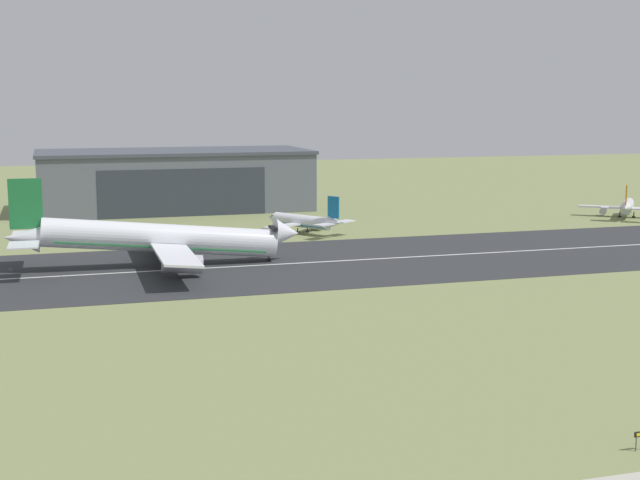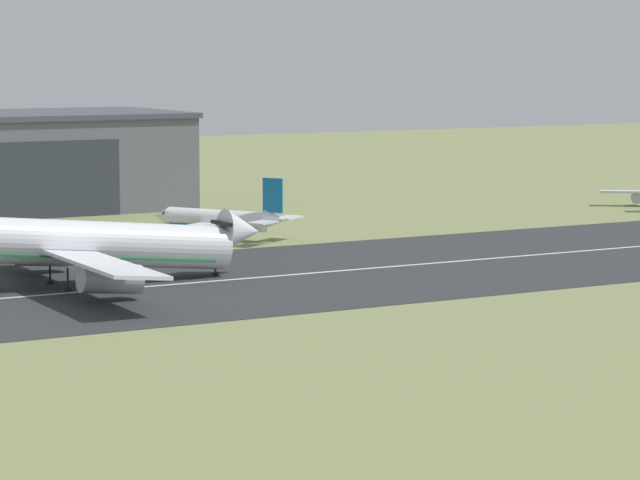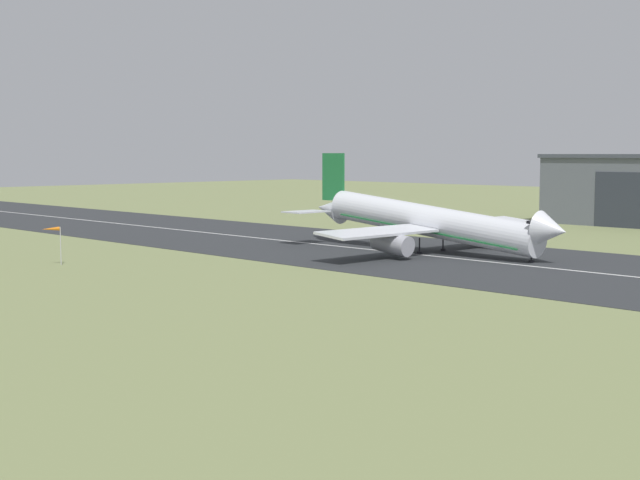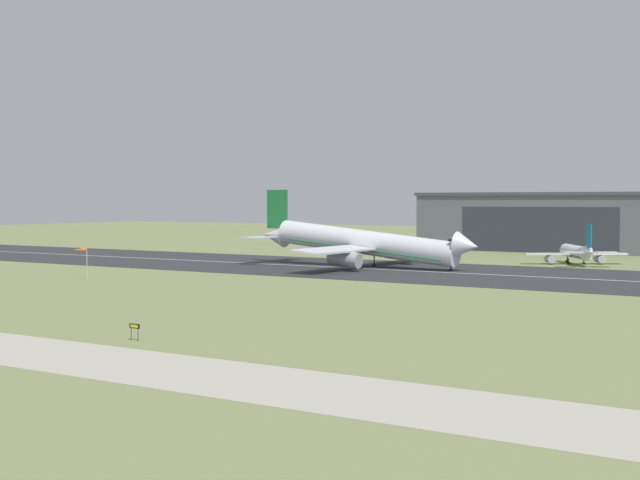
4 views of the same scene
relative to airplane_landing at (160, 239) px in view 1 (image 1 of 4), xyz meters
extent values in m
plane|color=#7A8451|center=(10.18, -68.10, -5.15)|extent=(693.51, 693.51, 0.00)
cube|color=#2B2D30|center=(10.18, -4.25, -5.12)|extent=(453.51, 49.51, 0.06)
cube|color=silver|center=(10.18, -4.25, -5.09)|extent=(408.16, 0.70, 0.01)
cube|color=slate|center=(14.56, 87.08, 2.71)|extent=(73.32, 33.12, 15.73)
cube|color=#424751|center=(14.56, 87.08, 11.03)|extent=(74.32, 34.12, 0.90)
cube|color=#2D333D|center=(14.56, 70.47, 1.14)|extent=(43.99, 0.12, 12.58)
cylinder|color=silver|center=(0.39, -0.01, 0.18)|extent=(42.88, 5.89, 9.11)
cone|color=silver|center=(23.99, -0.38, 0.18)|extent=(5.24, 5.30, 5.63)
cone|color=silver|center=(-24.00, 0.38, 1.12)|extent=(6.74, 4.80, 5.25)
cube|color=black|center=(21.40, -0.34, 1.22)|extent=(1.21, 4.45, 0.54)
cube|color=#1E7238|center=(0.39, -0.01, -1.26)|extent=(38.19, 5.56, 3.72)
cube|color=silver|center=(1.02, -13.78, -0.73)|extent=(6.78, 22.40, 0.99)
cylinder|color=#A8A8B2|center=(2.33, -12.01, -2.60)|extent=(7.10, 3.35, 3.85)
cube|color=silver|center=(1.45, 13.74, -0.73)|extent=(6.78, 22.40, 0.99)
cylinder|color=#A8A8B2|center=(2.71, 11.93, -2.60)|extent=(7.10, 3.35, 3.85)
cube|color=#1E7238|center=(-23.06, 0.36, 7.23)|extent=(5.68, 0.37, 8.87)
cube|color=silver|center=(-23.56, -6.23, 0.96)|extent=(5.09, 8.06, 0.24)
cube|color=silver|center=(-23.35, 6.97, 0.96)|extent=(5.09, 8.06, 0.24)
cylinder|color=black|center=(20.44, -0.32, -3.79)|extent=(0.24, 0.24, 2.72)
cylinder|color=black|center=(20.44, -0.32, -4.93)|extent=(0.84, 0.84, 0.44)
cylinder|color=black|center=(0.69, -3.14, -3.79)|extent=(0.24, 0.24, 2.72)
cylinder|color=black|center=(0.69, -3.14, -4.93)|extent=(0.84, 0.84, 0.44)
cylinder|color=black|center=(0.79, 3.12, -3.79)|extent=(0.24, 0.24, 2.72)
cylinder|color=black|center=(0.79, 3.12, -4.93)|extent=(0.84, 0.84, 0.44)
cylinder|color=silver|center=(36.30, 32.53, -2.30)|extent=(11.20, 15.28, 2.89)
cone|color=silver|center=(31.22, 40.49, -2.30)|extent=(3.84, 3.75, 2.89)
cone|color=silver|center=(41.61, 24.20, -1.78)|extent=(4.06, 4.33, 2.60)
cube|color=black|center=(31.99, 39.28, -1.72)|extent=(2.66, 2.25, 0.44)
cube|color=#146B9E|center=(36.30, 32.53, -3.09)|extent=(10.20, 13.83, 0.20)
cube|color=silver|center=(41.55, 36.27, -2.80)|extent=(9.87, 7.64, 0.40)
cylinder|color=#A8A8B2|center=(40.59, 36.29, -3.95)|extent=(3.53, 4.13, 1.79)
cube|color=silver|center=(30.69, 29.34, -2.80)|extent=(9.87, 7.64, 0.40)
cylinder|color=#A8A8B2|center=(31.07, 30.22, -3.95)|extent=(3.53, 4.13, 1.79)
cube|color=#146B9E|center=(41.33, 24.64, 1.61)|extent=(1.93, 2.80, 4.92)
cube|color=silver|center=(44.63, 26.27, -1.86)|extent=(5.21, 4.70, 0.24)
cube|color=silver|center=(38.46, 22.34, -1.86)|extent=(5.21, 4.70, 0.24)
cylinder|color=black|center=(32.56, 38.38, -4.45)|extent=(0.24, 0.24, 1.41)
cylinder|color=black|center=(32.56, 38.38, -4.93)|extent=(0.84, 0.84, 0.44)
cylinder|color=black|center=(37.85, 33.31, -4.45)|extent=(0.24, 0.24, 1.41)
cylinder|color=black|center=(37.85, 33.31, -4.93)|extent=(0.84, 0.84, 0.44)
cylinder|color=black|center=(34.93, 31.45, -4.45)|extent=(0.24, 0.24, 1.41)
cylinder|color=black|center=(34.93, 31.45, -4.93)|extent=(0.84, 0.84, 0.44)
cylinder|color=silver|center=(125.33, 34.98, -2.14)|extent=(11.50, 13.49, 2.88)
cone|color=silver|center=(130.75, 41.85, -2.14)|extent=(3.87, 3.82, 2.88)
cone|color=silver|center=(119.64, 27.77, -1.62)|extent=(4.18, 4.32, 2.59)
cube|color=black|center=(129.87, 40.73, -1.56)|extent=(2.60, 2.38, 0.44)
cube|color=orange|center=(125.33, 34.98, -2.93)|extent=(10.46, 12.23, 0.20)
cube|color=silver|center=(120.12, 39.47, -2.64)|extent=(10.08, 8.70, 0.40)
cylinder|color=#A8A8B2|center=(121.11, 39.33, -3.78)|extent=(3.72, 4.05, 1.79)
cube|color=orange|center=(119.96, 28.18, 1.75)|extent=(2.16, 2.63, 4.90)
cube|color=silver|center=(116.85, 30.13, -1.70)|extent=(5.16, 4.89, 0.24)
cylinder|color=black|center=(129.20, 39.89, -4.36)|extent=(0.24, 0.24, 1.57)
cylinder|color=black|center=(129.20, 39.89, -4.93)|extent=(0.84, 0.84, 0.44)
cylinder|color=black|center=(126.56, 33.75, -4.36)|extent=(0.24, 0.24, 1.57)
cylinder|color=black|center=(126.56, 33.75, -4.93)|extent=(0.84, 0.84, 0.44)
cylinder|color=black|center=(123.84, 35.90, -4.36)|extent=(0.24, 0.24, 1.57)
cylinder|color=black|center=(123.84, 35.90, -4.93)|extent=(0.84, 0.84, 0.44)
cylinder|color=#4C4C51|center=(29.03, -100.12, -4.51)|extent=(0.10, 0.10, 1.28)
camera|label=1|loc=(-18.75, -162.66, 25.03)|focal=50.00mm
camera|label=2|loc=(-57.28, -164.12, 21.78)|focal=85.00mm
camera|label=3|loc=(94.55, -118.54, 11.55)|focal=50.00mm
camera|label=4|loc=(94.32, -166.86, 9.34)|focal=50.00mm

